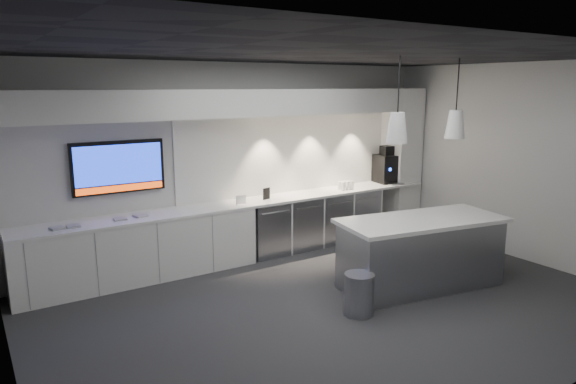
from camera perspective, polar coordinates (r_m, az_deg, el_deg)
floor at (r=6.50m, az=5.45°, el=-12.41°), size 7.00×7.00×0.00m
ceiling at (r=5.94m, az=6.03°, el=15.04°), size 7.00×7.00×0.00m
wall_back at (r=8.12m, az=-5.30°, el=3.54°), size 7.00×0.00×7.00m
wall_front at (r=4.42m, az=26.31°, el=-4.62°), size 7.00×0.00×7.00m
wall_left at (r=4.78m, az=-29.38°, el=-3.76°), size 0.00×7.00×7.00m
wall_right at (r=8.64m, az=24.28°, el=3.04°), size 0.00×7.00×7.00m
back_counter at (r=7.95m, az=-4.14°, el=-1.16°), size 6.80×0.65×0.04m
left_base_cabinets at (r=7.43m, az=-16.08°, el=-6.14°), size 3.30×0.63×0.86m
fridge_unit_a at (r=8.18m, az=-2.55°, el=-4.06°), size 0.60×0.61×0.85m
fridge_unit_b at (r=8.50m, az=1.13°, el=-3.43°), size 0.60×0.61×0.85m
fridge_unit_c at (r=8.86m, az=4.52°, el=-2.85°), size 0.60×0.61×0.85m
fridge_unit_d at (r=9.24m, az=7.63°, el=-2.30°), size 0.60×0.61×0.85m
backsplash at (r=8.71m, az=1.79°, el=4.48°), size 4.60×0.03×1.30m
soffit at (r=7.78m, az=-4.39°, el=9.86°), size 6.90×0.60×0.40m
column at (r=9.81m, az=12.42°, el=3.55°), size 0.55×0.55×2.60m
wall_tv at (r=7.39m, az=-18.31°, el=2.65°), size 1.25×0.07×0.72m
island at (r=7.10m, az=14.50°, el=-6.50°), size 2.35×1.31×0.94m
bin at (r=6.21m, az=7.89°, el=-11.16°), size 0.40×0.40×0.50m
coffee_machine at (r=9.58m, az=10.90°, el=2.68°), size 0.43×0.58×0.68m
sign_black at (r=8.05m, az=-2.41°, el=-0.18°), size 0.14×0.06×0.18m
sign_white at (r=7.75m, az=-5.23°, el=-0.83°), size 0.18×0.05×0.14m
cup_cluster at (r=8.87m, az=6.45°, el=0.76°), size 0.26×0.17×0.14m
tray_a at (r=7.01m, az=-24.26°, el=-3.69°), size 0.19×0.19×0.02m
tray_b at (r=7.04m, az=-22.75°, el=-3.50°), size 0.16×0.16×0.02m
tray_c at (r=7.19m, az=-18.15°, el=-2.86°), size 0.17×0.17×0.02m
tray_d at (r=7.28m, az=-16.10°, el=-2.54°), size 0.20×0.20×0.02m
pendant_left at (r=6.40m, az=12.02°, el=7.02°), size 0.26×0.26×1.07m
pendant_right at (r=7.18m, az=18.09°, el=7.19°), size 0.26×0.26×1.07m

